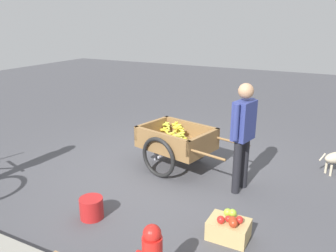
{
  "coord_description": "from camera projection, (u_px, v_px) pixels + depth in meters",
  "views": [
    {
      "loc": [
        -2.3,
        4.27,
        2.32
      ],
      "look_at": [
        -0.04,
        -0.11,
        0.75
      ],
      "focal_mm": 36.01,
      "sensor_mm": 36.0,
      "label": 1
    }
  ],
  "objects": [
    {
      "name": "mixed_fruit_crate",
      "position": [
        229.0,
        228.0,
        3.7
      ],
      "size": [
        0.44,
        0.32,
        0.32
      ],
      "color": "tan",
      "rests_on": "ground"
    },
    {
      "name": "vendor_person",
      "position": [
        243.0,
        129.0,
        4.53
      ],
      "size": [
        0.27,
        0.55,
        1.53
      ],
      "color": "black",
      "rests_on": "ground"
    },
    {
      "name": "plastic_bucket",
      "position": [
        92.0,
        208.0,
        4.09
      ],
      "size": [
        0.29,
        0.29,
        0.26
      ],
      "primitive_type": "cylinder",
      "color": "#B21E1E",
      "rests_on": "ground"
    },
    {
      "name": "ground_plane",
      "position": [
        162.0,
        173.0,
        5.32
      ],
      "size": [
        24.0,
        24.0,
        0.0
      ],
      "primitive_type": "plane",
      "color": "#47474C"
    },
    {
      "name": "fruit_cart",
      "position": [
        177.0,
        142.0,
        5.38
      ],
      "size": [
        1.78,
        1.13,
        0.73
      ],
      "color": "olive",
      "rests_on": "ground"
    }
  ]
}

